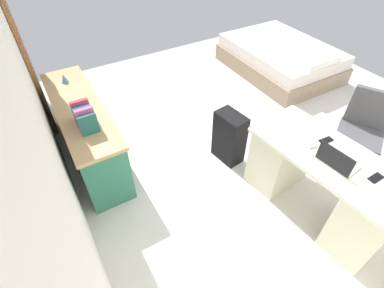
# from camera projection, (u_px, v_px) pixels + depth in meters

# --- Properties ---
(ground_plane) EXTENTS (5.74, 5.74, 0.00)m
(ground_plane) POSITION_uv_depth(u_px,v_px,m) (252.00, 132.00, 3.93)
(ground_plane) COLOR silver
(wall_back) EXTENTS (4.61, 0.10, 2.87)m
(wall_back) POSITION_uv_depth(u_px,v_px,m) (22.00, 90.00, 2.07)
(wall_back) COLOR white
(wall_back) RESTS_ON ground_plane
(door_wooden) EXTENTS (0.88, 0.05, 2.04)m
(door_wooden) POSITION_uv_depth(u_px,v_px,m) (23.00, 49.00, 3.49)
(door_wooden) COLOR brown
(door_wooden) RESTS_ON ground_plane
(desk) EXTENTS (1.50, 0.80, 0.76)m
(desk) POSITION_uv_depth(u_px,v_px,m) (320.00, 182.00, 2.78)
(desk) COLOR beige
(desk) RESTS_ON ground_plane
(office_chair) EXTENTS (0.62, 0.62, 0.94)m
(office_chair) POSITION_uv_depth(u_px,v_px,m) (358.00, 136.00, 3.23)
(office_chair) COLOR black
(office_chair) RESTS_ON ground_plane
(credenza) EXTENTS (1.80, 0.48, 0.75)m
(credenza) POSITION_uv_depth(u_px,v_px,m) (86.00, 132.00, 3.35)
(credenza) COLOR #2D7056
(credenza) RESTS_ON ground_plane
(bed) EXTENTS (1.91, 1.42, 0.58)m
(bed) POSITION_uv_depth(u_px,v_px,m) (280.00, 58.00, 5.00)
(bed) COLOR gray
(bed) RESTS_ON ground_plane
(suitcase_black) EXTENTS (0.39, 0.27, 0.64)m
(suitcase_black) POSITION_uv_depth(u_px,v_px,m) (229.00, 137.00, 3.37)
(suitcase_black) COLOR black
(suitcase_black) RESTS_ON ground_plane
(laptop) EXTENTS (0.33, 0.25, 0.21)m
(laptop) POSITION_uv_depth(u_px,v_px,m) (337.00, 161.00, 2.42)
(laptop) COLOR #B7B7BC
(laptop) RESTS_ON desk
(computer_mouse) EXTENTS (0.07, 0.11, 0.03)m
(computer_mouse) POSITION_uv_depth(u_px,v_px,m) (313.00, 145.00, 2.61)
(computer_mouse) COLOR white
(computer_mouse) RESTS_ON desk
(cell_phone_near_laptop) EXTENTS (0.07, 0.14, 0.01)m
(cell_phone_near_laptop) POSITION_uv_depth(u_px,v_px,m) (376.00, 178.00, 2.34)
(cell_phone_near_laptop) COLOR black
(cell_phone_near_laptop) RESTS_ON desk
(cell_phone_by_mouse) EXTENTS (0.08, 0.14, 0.01)m
(cell_phone_by_mouse) POSITION_uv_depth(u_px,v_px,m) (326.00, 140.00, 2.67)
(cell_phone_by_mouse) COLOR black
(cell_phone_by_mouse) RESTS_ON desk
(book_row) EXTENTS (0.35, 0.17, 0.24)m
(book_row) POSITION_uv_depth(u_px,v_px,m) (84.00, 116.00, 2.78)
(book_row) COLOR #215A54
(book_row) RESTS_ON credenza
(figurine_small) EXTENTS (0.08, 0.08, 0.11)m
(figurine_small) POSITION_uv_depth(u_px,v_px,m) (64.00, 78.00, 3.40)
(figurine_small) COLOR #4C7FBF
(figurine_small) RESTS_ON credenza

